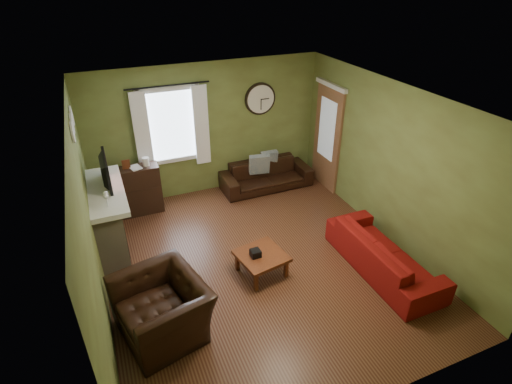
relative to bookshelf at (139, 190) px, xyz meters
name	(u,v)px	position (x,y,z in m)	size (l,w,h in m)	color
floor	(260,262)	(1.48, -2.24, -0.47)	(4.60, 5.20, 0.00)	#502C1B
ceiling	(261,102)	(1.48, -2.24, 2.13)	(4.60, 5.20, 0.00)	white
wall_left	(90,227)	(-0.82, -2.24, 0.83)	(0.00, 5.20, 2.60)	olive
wall_right	(390,164)	(3.78, -2.24, 0.83)	(0.00, 5.20, 2.60)	olive
wall_back	(208,130)	(1.48, 0.36, 0.83)	(4.60, 0.00, 2.60)	olive
wall_front	(374,322)	(1.48, -4.84, 0.83)	(4.60, 0.00, 2.60)	olive
fireplace	(109,225)	(-0.62, -1.09, 0.08)	(0.40, 1.40, 1.10)	tan
firebox	(124,235)	(-0.43, -1.09, -0.17)	(0.04, 0.60, 0.55)	black
mantel	(104,192)	(-0.59, -1.09, 0.67)	(0.58, 1.60, 0.08)	white
tv	(102,175)	(-0.57, -0.94, 0.89)	(0.60, 0.08, 0.35)	black
tv_screen	(107,170)	(-0.49, -0.94, 0.94)	(0.02, 0.62, 0.36)	#994C3F
medallion_left	(72,132)	(-0.80, -1.44, 1.78)	(0.28, 0.28, 0.03)	white
medallion_mid	(72,123)	(-0.80, -1.09, 1.78)	(0.28, 0.28, 0.03)	white
medallion_right	(72,116)	(-0.80, -0.74, 1.78)	(0.28, 0.28, 0.03)	white
window_pane	(171,126)	(0.78, 0.34, 1.03)	(1.00, 0.02, 1.30)	silver
curtain_rod	(168,86)	(0.78, 0.24, 1.80)	(0.03, 0.03, 1.50)	black
curtain_left	(142,134)	(0.23, 0.24, 0.98)	(0.28, 0.04, 1.55)	white
curtain_right	(201,126)	(1.33, 0.24, 0.98)	(0.28, 0.04, 1.55)	white
wall_clock	(261,99)	(2.58, 0.31, 1.33)	(0.64, 0.06, 0.64)	white
door	(327,138)	(3.75, -0.39, 0.58)	(0.05, 0.90, 2.10)	brown
bookshelf	(139,190)	(0.00, 0.00, 0.00)	(0.79, 0.34, 0.94)	black
book	(130,169)	(-0.09, -0.06, 0.49)	(0.18, 0.25, 0.02)	#5B2914
sofa_brown	(266,175)	(2.58, -0.02, -0.19)	(1.88, 0.73, 0.55)	black
pillow_left	(259,164)	(2.43, -0.01, 0.08)	(0.41, 0.12, 0.41)	gray
pillow_right	(269,159)	(2.71, 0.14, 0.08)	(0.36, 0.11, 0.36)	gray
sofa_red	(384,254)	(3.15, -3.12, -0.17)	(2.03, 0.79, 0.59)	maroon
armchair	(162,308)	(-0.17, -2.99, -0.10)	(1.15, 1.00, 0.74)	black
coffee_table	(261,264)	(1.40, -2.48, -0.29)	(0.67, 0.67, 0.36)	#5B2914
tissue_box	(255,254)	(1.31, -2.48, -0.07)	(0.14, 0.14, 0.11)	black
wine_glass_a	(107,201)	(-0.57, -1.64, 0.81)	(0.07, 0.07, 0.19)	white
wine_glass_b	(106,198)	(-0.57, -1.57, 0.82)	(0.07, 0.07, 0.21)	white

